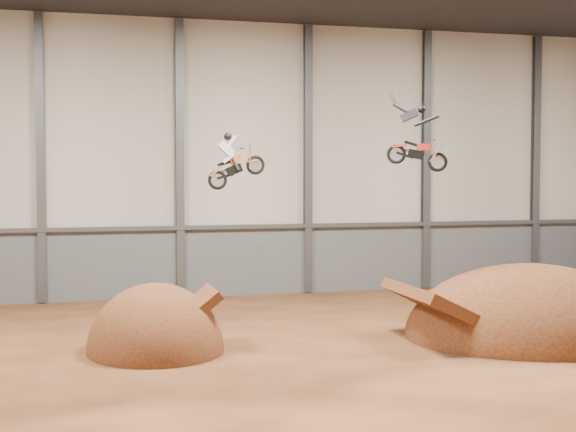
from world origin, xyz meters
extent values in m
plane|color=#452412|center=(0.00, 0.00, 0.00)|extent=(40.00, 40.00, 0.00)
cube|color=beige|center=(0.00, 15.00, 7.00)|extent=(40.00, 0.10, 14.00)
cube|color=#5A5B62|center=(0.00, 14.90, 1.75)|extent=(39.80, 0.18, 3.50)
cube|color=#47494F|center=(0.00, 14.75, 3.55)|extent=(39.80, 0.35, 0.20)
cube|color=#47494F|center=(-10.00, 14.80, 7.00)|extent=(0.40, 0.36, 13.90)
cube|color=#47494F|center=(-3.33, 14.80, 7.00)|extent=(0.40, 0.36, 13.90)
cube|color=#47494F|center=(3.33, 14.80, 7.00)|extent=(0.40, 0.36, 13.90)
cube|color=#47494F|center=(10.00, 14.80, 7.00)|extent=(0.40, 0.36, 13.90)
cube|color=#47494F|center=(16.67, 14.80, 7.00)|extent=(0.40, 0.36, 13.90)
ellipsoid|color=#422010|center=(-5.68, 2.87, 0.00)|extent=(4.80, 5.54, 4.80)
ellipsoid|color=#422010|center=(8.49, 1.82, 0.00)|extent=(9.70, 8.58, 5.59)
camera|label=1|loc=(-8.22, -25.39, 6.24)|focal=50.00mm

